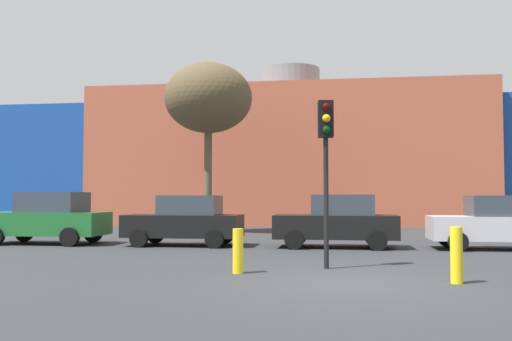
# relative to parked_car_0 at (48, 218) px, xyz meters

# --- Properties ---
(ground_plane) EXTENTS (200.00, 200.00, 0.00)m
(ground_plane) POSITION_rel_parked_car_0_xyz_m (10.66, -7.80, -0.94)
(ground_plane) COLOR #2D3033
(building_backdrop) EXTENTS (36.85, 11.98, 10.51)m
(building_backdrop) POSITION_rel_parked_car_0_xyz_m (7.41, 18.99, 3.23)
(building_backdrop) COLOR #B2563D
(building_backdrop) RESTS_ON ground_plane
(parked_car_0) EXTENTS (4.37, 2.14, 1.89)m
(parked_car_0) POSITION_rel_parked_car_0_xyz_m (0.00, 0.00, 0.00)
(parked_car_0) COLOR #1E662D
(parked_car_0) RESTS_ON ground_plane
(parked_car_1) EXTENTS (4.09, 2.01, 1.77)m
(parked_car_1) POSITION_rel_parked_car_0_xyz_m (5.18, -0.00, -0.06)
(parked_car_1) COLOR black
(parked_car_1) RESTS_ON ground_plane
(parked_car_2) EXTENTS (4.15, 2.03, 1.80)m
(parked_car_2) POSITION_rel_parked_car_0_xyz_m (10.51, 0.00, -0.05)
(parked_car_2) COLOR black
(parked_car_2) RESTS_ON ground_plane
(parked_car_3) EXTENTS (4.07, 2.00, 1.76)m
(parked_car_3) POSITION_rel_parked_car_0_xyz_m (15.64, 0.00, -0.06)
(parked_car_3) COLOR silver
(parked_car_3) RESTS_ON ground_plane
(traffic_light_island) EXTENTS (0.39, 0.39, 4.06)m
(traffic_light_island) POSITION_rel_parked_car_0_xyz_m (10.24, -5.71, 2.04)
(traffic_light_island) COLOR black
(traffic_light_island) RESTS_ON ground_plane
(bare_tree_0) EXTENTS (4.23, 4.23, 8.18)m
(bare_tree_0) POSITION_rel_parked_car_0_xyz_m (4.39, 6.96, 5.50)
(bare_tree_0) COLOR brown
(bare_tree_0) RESTS_ON ground_plane
(bollard_yellow_0) EXTENTS (0.24, 0.24, 1.12)m
(bollard_yellow_0) POSITION_rel_parked_car_0_xyz_m (12.84, -7.67, -0.38)
(bollard_yellow_0) COLOR yellow
(bollard_yellow_0) RESTS_ON ground_plane
(bollard_yellow_1) EXTENTS (0.24, 0.24, 1.00)m
(bollard_yellow_1) POSITION_rel_parked_car_0_xyz_m (8.27, -6.81, -0.44)
(bollard_yellow_1) COLOR yellow
(bollard_yellow_1) RESTS_ON ground_plane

